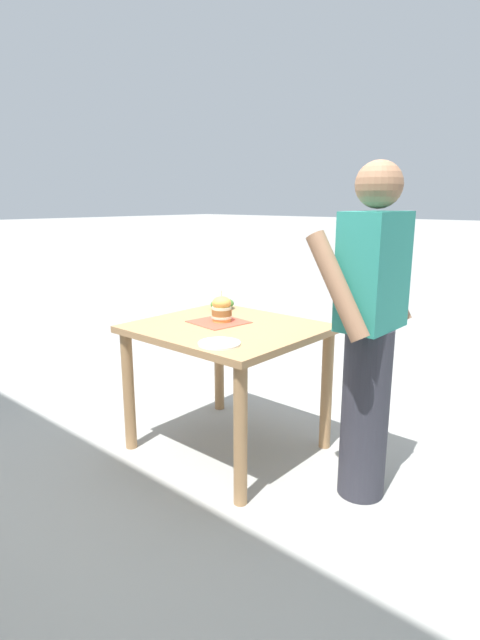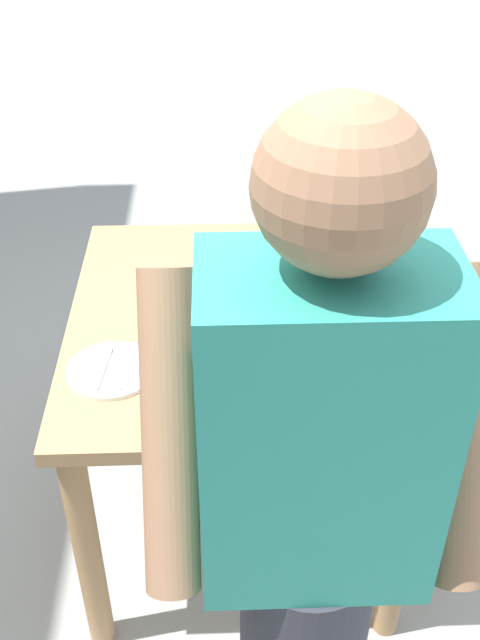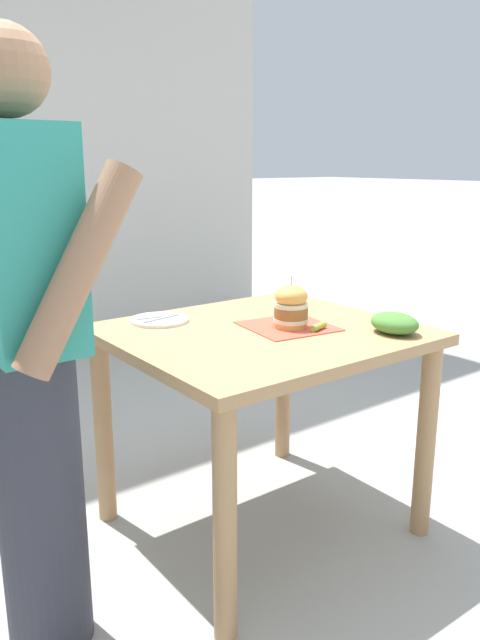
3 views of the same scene
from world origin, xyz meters
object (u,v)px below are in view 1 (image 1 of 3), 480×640
at_px(side_salad, 222,304).
at_px(sandwich, 222,309).
at_px(side_plate_with_forks, 219,343).
at_px(pickle_spear, 225,315).
at_px(diner_across_table, 369,331).
at_px(patio_table, 227,347).

bearing_deg(side_salad, sandwich, 42.62).
bearing_deg(side_plate_with_forks, sandwich, -138.37).
distance_m(pickle_spear, side_salad, 0.26).
bearing_deg(diner_across_table, side_salad, -100.62).
bearing_deg(sandwich, pickle_spear, -147.22).
xyz_separation_m(patio_table, pickle_spear, (-0.14, -0.15, 0.15)).
bearing_deg(side_plate_with_forks, diner_across_table, 123.65).
bearing_deg(sandwich, side_plate_with_forks, 41.63).
bearing_deg(sandwich, diner_across_table, 92.57).
distance_m(patio_table, side_plate_with_forks, 0.42).
height_order(side_plate_with_forks, side_salad, side_salad).
relative_size(pickle_spear, diner_across_table, 0.05).
xyz_separation_m(sandwich, pickle_spear, (-0.09, -0.06, -0.06)).
relative_size(patio_table, sandwich, 5.42).
distance_m(patio_table, diner_across_table, 0.90).
bearing_deg(pickle_spear, patio_table, 47.11).
xyz_separation_m(side_plate_with_forks, diner_across_table, (-0.41, 0.62, 0.09)).
height_order(side_plate_with_forks, diner_across_table, diner_across_table).
distance_m(side_plate_with_forks, side_salad, 0.86).
height_order(patio_table, pickle_spear, pickle_spear).
height_order(patio_table, side_salad, side_salad).
xyz_separation_m(sandwich, diner_across_table, (-0.04, 0.95, 0.02)).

